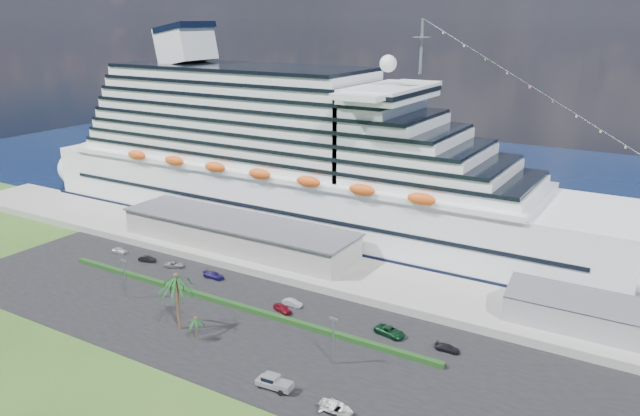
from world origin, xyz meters
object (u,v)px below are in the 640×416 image
Objects in this scene: boat_trailer at (336,407)px; parked_car_3 at (214,275)px; cruise_ship at (303,167)px; pickup_truck at (274,382)px.

parked_car_3 is at bearing 148.82° from boat_trailer.
cruise_ship reaches higher than pickup_truck.
boat_trailer is (11.30, -0.68, 0.02)m from pickup_truck.
parked_car_3 is 44.77m from pickup_truck.
parked_car_3 is (2.02, -39.31, -15.87)m from cruise_ship.
boat_trailer is (48.63, -67.51, -15.40)m from cruise_ship.
boat_trailer is at bearing -54.23° from cruise_ship.
cruise_ship is at bearing 119.19° from pickup_truck.
cruise_ship is 31.21× the size of boat_trailer.
pickup_truck is (35.31, -27.52, 0.44)m from parked_car_3.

